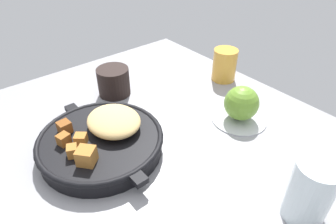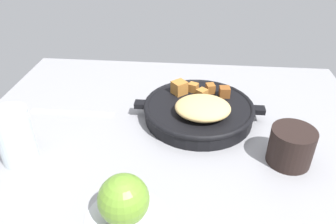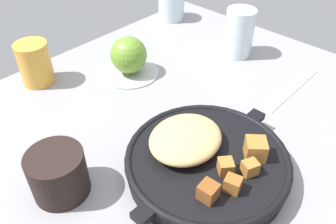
{
  "view_description": "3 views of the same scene",
  "coord_description": "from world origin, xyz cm",
  "px_view_note": "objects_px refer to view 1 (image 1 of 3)",
  "views": [
    {
      "loc": [
        37.3,
        -26.71,
        41.71
      ],
      "look_at": [
        -0.11,
        3.91,
        6.98
      ],
      "focal_mm": 31.19,
      "sensor_mm": 36.0,
      "label": 1
    },
    {
      "loc": [
        -4.63,
        54.63,
        42.17
      ],
      "look_at": [
        0.62,
        -1.53,
        6.1
      ],
      "focal_mm": 34.73,
      "sensor_mm": 36.0,
      "label": 2
    },
    {
      "loc": [
        -36.25,
        -29.36,
        41.97
      ],
      "look_at": [
        -2.15,
        2.63,
        3.55
      ],
      "focal_mm": 36.73,
      "sensor_mm": 36.0,
      "label": 3
    }
  ],
  "objects_px": {
    "juice_glass_amber": "(225,65)",
    "water_glass_tall": "(310,192)",
    "cast_iron_skillet": "(102,139)",
    "red_apple": "(241,103)",
    "coffee_mug_dark": "(114,82)"
  },
  "relations": [
    {
      "from": "coffee_mug_dark",
      "to": "red_apple",
      "type": "bearing_deg",
      "value": 30.29
    },
    {
      "from": "juice_glass_amber",
      "to": "water_glass_tall",
      "type": "relative_size",
      "value": 0.81
    },
    {
      "from": "cast_iron_skillet",
      "to": "juice_glass_amber",
      "type": "relative_size",
      "value": 3.29
    },
    {
      "from": "juice_glass_amber",
      "to": "cast_iron_skillet",
      "type": "bearing_deg",
      "value": -83.89
    },
    {
      "from": "cast_iron_skillet",
      "to": "water_glass_tall",
      "type": "height_order",
      "value": "water_glass_tall"
    },
    {
      "from": "cast_iron_skillet",
      "to": "juice_glass_amber",
      "type": "distance_m",
      "value": 0.42
    },
    {
      "from": "coffee_mug_dark",
      "to": "cast_iron_skillet",
      "type": "bearing_deg",
      "value": -37.01
    },
    {
      "from": "water_glass_tall",
      "to": "coffee_mug_dark",
      "type": "distance_m",
      "value": 0.52
    },
    {
      "from": "juice_glass_amber",
      "to": "red_apple",
      "type": "bearing_deg",
      "value": -37.0
    },
    {
      "from": "juice_glass_amber",
      "to": "coffee_mug_dark",
      "type": "bearing_deg",
      "value": -114.59
    },
    {
      "from": "juice_glass_amber",
      "to": "water_glass_tall",
      "type": "xyz_separation_m",
      "value": [
        0.39,
        -0.24,
        0.01
      ]
    },
    {
      "from": "water_glass_tall",
      "to": "coffee_mug_dark",
      "type": "height_order",
      "value": "water_glass_tall"
    },
    {
      "from": "red_apple",
      "to": "juice_glass_amber",
      "type": "xyz_separation_m",
      "value": [
        -0.16,
        0.12,
        -0.0
      ]
    },
    {
      "from": "water_glass_tall",
      "to": "juice_glass_amber",
      "type": "bearing_deg",
      "value": 148.12
    },
    {
      "from": "red_apple",
      "to": "coffee_mug_dark",
      "type": "relative_size",
      "value": 0.95
    }
  ]
}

